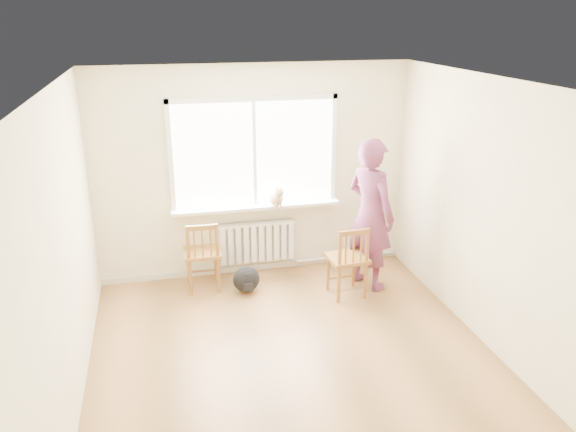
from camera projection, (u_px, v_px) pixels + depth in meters
floor at (297, 365)px, 5.51m from camera, size 4.50×4.50×0.00m
ceiling at (299, 85)px, 4.59m from camera, size 4.50×4.50×0.00m
back_wall at (254, 172)px, 7.11m from camera, size 4.00×0.01×2.70m
window at (254, 149)px, 6.98m from camera, size 2.12×0.05×1.42m
windowsill at (256, 206)px, 7.15m from camera, size 2.15×0.22×0.04m
radiator at (257, 241)px, 7.34m from camera, size 1.00×0.12×0.55m
heating_pipe at (346, 256)px, 7.76m from camera, size 1.40×0.04×0.04m
baseboard at (256, 267)px, 7.54m from camera, size 4.00×0.03×0.08m
chair_left at (203, 256)px, 6.86m from camera, size 0.46×0.43×0.91m
chair_right at (349, 262)px, 6.70m from camera, size 0.48×0.46×0.91m
person at (370, 214)px, 6.83m from camera, size 0.71×0.82×1.89m
cat at (276, 197)px, 7.07m from camera, size 0.22×0.44×0.30m
backpack at (246, 279)px, 6.91m from camera, size 0.39×0.33×0.33m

